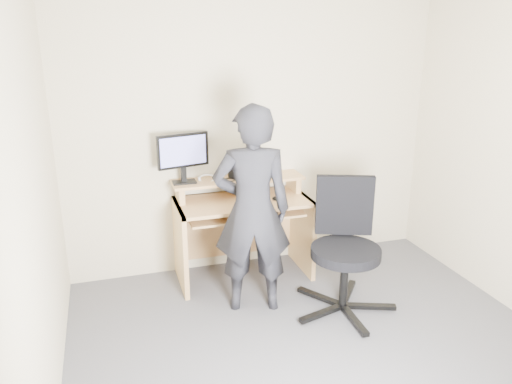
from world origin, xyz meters
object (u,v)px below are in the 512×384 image
monitor (183,154)px  person (252,211)px  desk (241,218)px  office_chair (345,242)px

monitor → person: bearing=-71.6°
desk → person: person is taller
desk → monitor: 0.80m
desk → monitor: bearing=171.9°
monitor → office_chair: monitor is taller
office_chair → monitor: bearing=162.0°
office_chair → person: bearing=-176.4°
desk → office_chair: size_ratio=1.14×
person → desk: bearing=-84.6°
person → office_chair: bearing=175.5°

